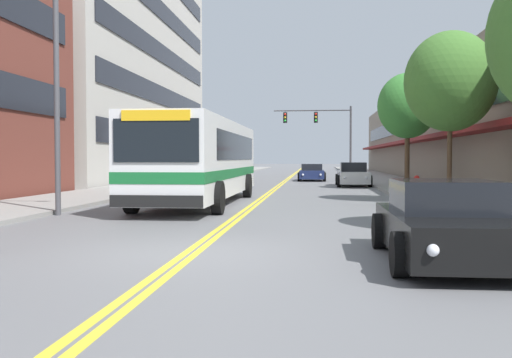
{
  "coord_description": "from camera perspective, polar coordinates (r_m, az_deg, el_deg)",
  "views": [
    {
      "loc": [
        2.17,
        -9.89,
        1.67
      ],
      "look_at": [
        -0.46,
        15.39,
        0.74
      ],
      "focal_mm": 40.0,
      "sensor_mm": 36.0,
      "label": 1
    }
  ],
  "objects": [
    {
      "name": "street_tree_right_mid",
      "position": [
        22.43,
        18.86,
        9.21
      ],
      "size": [
        3.35,
        3.35,
        6.21
      ],
      "color": "brown",
      "rests_on": "sidewalk_right"
    },
    {
      "name": "storefront_row_right",
      "position": [
        48.31,
        19.66,
        4.37
      ],
      "size": [
        9.1,
        68.0,
        7.38
      ],
      "color": "gray",
      "rests_on": "ground_plane"
    },
    {
      "name": "city_bus",
      "position": [
        21.2,
        -5.43,
        2.15
      ],
      "size": [
        2.93,
        12.09,
        2.98
      ],
      "color": "silver",
      "rests_on": "ground_plane"
    },
    {
      "name": "car_white_parked_right_mid",
      "position": [
        34.51,
        9.68,
        0.38
      ],
      "size": [
        1.98,
        4.38,
        1.42
      ],
      "color": "white",
      "rests_on": "ground_plane"
    },
    {
      "name": "fire_hydrant",
      "position": [
        22.13,
        15.75,
        -0.81
      ],
      "size": [
        0.31,
        0.23,
        0.9
      ],
      "color": "red",
      "rests_on": "sidewalk_right"
    },
    {
      "name": "sidewalk_left",
      "position": [
        47.89,
        -5.63,
        0.17
      ],
      "size": [
        3.86,
        106.0,
        0.13
      ],
      "color": "gray",
      "rests_on": "ground_plane"
    },
    {
      "name": "car_dark_grey_parked_left_far",
      "position": [
        42.87,
        -2.92,
        0.67
      ],
      "size": [
        2.21,
        4.92,
        1.32
      ],
      "color": "#38383D",
      "rests_on": "ground_plane"
    },
    {
      "name": "traffic_signal_mast",
      "position": [
        49.68,
        6.74,
        5.24
      ],
      "size": [
        6.72,
        0.38,
        6.14
      ],
      "color": "#47474C",
      "rests_on": "ground_plane"
    },
    {
      "name": "car_charcoal_parked_left_near",
      "position": [
        34.03,
        -5.01,
        0.33
      ],
      "size": [
        2.16,
        4.92,
        1.34
      ],
      "color": "#232328",
      "rests_on": "ground_plane"
    },
    {
      "name": "sidewalk_right",
      "position": [
        47.22,
        12.33,
        0.11
      ],
      "size": [
        3.86,
        106.0,
        0.13
      ],
      "color": "gray",
      "rests_on": "ground_plane"
    },
    {
      "name": "street_lamp_left_near",
      "position": [
        17.62,
        -18.33,
        10.34
      ],
      "size": [
        2.25,
        0.28,
        7.02
      ],
      "color": "#47474C",
      "rests_on": "ground_plane"
    },
    {
      "name": "street_tree_right_far",
      "position": [
        31.09,
        14.92,
        7.07
      ],
      "size": [
        3.12,
        3.12,
        6.0
      ],
      "color": "brown",
      "rests_on": "sidewalk_right"
    },
    {
      "name": "office_tower_left",
      "position": [
        48.5,
        -16.35,
        15.49
      ],
      "size": [
        12.08,
        30.42,
        25.94
      ],
      "color": "#BCB7AD",
      "rests_on": "ground_plane"
    },
    {
      "name": "car_navy_moving_lead",
      "position": [
        42.35,
        5.61,
        0.62
      ],
      "size": [
        2.02,
        4.51,
        1.24
      ],
      "color": "#19234C",
      "rests_on": "ground_plane"
    },
    {
      "name": "centre_line",
      "position": [
        46.97,
        3.28,
        0.07
      ],
      "size": [
        0.34,
        106.0,
        0.01
      ],
      "color": "yellow",
      "rests_on": "ground_plane"
    },
    {
      "name": "ground_plane",
      "position": [
        46.97,
        3.28,
        0.06
      ],
      "size": [
        240.0,
        240.0,
        0.0
      ],
      "primitive_type": "plane",
      "color": "slate"
    },
    {
      "name": "car_black_parked_right_foreground",
      "position": [
        9.72,
        18.44,
        -4.3
      ],
      "size": [
        2.06,
        4.3,
        1.31
      ],
      "color": "black",
      "rests_on": "ground_plane"
    }
  ]
}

